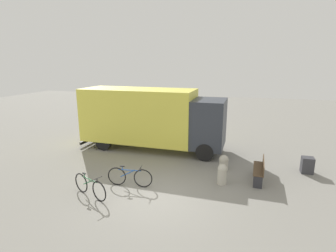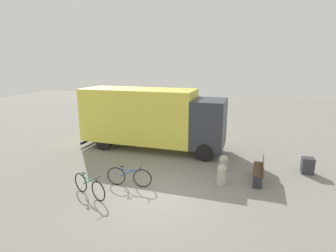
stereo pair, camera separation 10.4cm
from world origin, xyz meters
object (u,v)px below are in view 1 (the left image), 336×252
(utility_box, at_px, (307,165))
(bollard_near_bench, at_px, (222,173))
(bicycle_middle, at_px, (130,177))
(delivery_truck, at_px, (150,117))
(park_bench, at_px, (260,169))
(bollard_far_bench, at_px, (224,162))
(bicycle_near, at_px, (90,186))

(utility_box, bearing_deg, bollard_near_bench, -148.36)
(bicycle_middle, bearing_deg, delivery_truck, 93.77)
(bicycle_middle, distance_m, utility_box, 7.77)
(park_bench, distance_m, bollard_far_bench, 1.67)
(bicycle_near, xyz_separation_m, utility_box, (8.05, 4.53, -0.04))
(park_bench, height_order, bollard_near_bench, park_bench)
(bollard_near_bench, height_order, utility_box, bollard_near_bench)
(delivery_truck, xyz_separation_m, bicycle_middle, (0.81, -4.67, -1.44))
(bicycle_middle, distance_m, bollard_far_bench, 4.34)
(park_bench, relative_size, bicycle_middle, 0.91)
(bollard_far_bench, xyz_separation_m, utility_box, (3.57, 0.72, -0.01))
(delivery_truck, distance_m, utility_box, 8.05)
(utility_box, bearing_deg, bicycle_middle, -154.24)
(bollard_near_bench, xyz_separation_m, bollard_far_bench, (-0.05, 1.45, -0.08))
(bicycle_middle, bearing_deg, utility_box, 19.74)
(park_bench, xyz_separation_m, bicycle_near, (-6.00, -3.14, -0.11))
(delivery_truck, relative_size, park_bench, 4.83)
(park_bench, bearing_deg, delivery_truck, 67.69)
(bicycle_near, xyz_separation_m, bollard_far_bench, (4.48, 3.81, -0.02))
(park_bench, xyz_separation_m, utility_box, (2.05, 1.39, -0.15))
(bollard_near_bench, bearing_deg, bicycle_middle, -160.85)
(bollard_far_bench, height_order, utility_box, utility_box)
(delivery_truck, distance_m, park_bench, 6.49)
(park_bench, bearing_deg, bicycle_middle, 114.59)
(bicycle_middle, relative_size, utility_box, 2.53)
(bicycle_near, bearing_deg, park_bench, 49.78)
(bollard_near_bench, height_order, bollard_far_bench, bollard_near_bench)
(bollard_near_bench, bearing_deg, utility_box, 31.64)
(bicycle_middle, bearing_deg, bollard_far_bench, 31.79)
(bollard_far_bench, bearing_deg, park_bench, -23.95)
(bicycle_middle, height_order, bollard_near_bench, bicycle_middle)
(bicycle_middle, height_order, utility_box, bicycle_middle)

